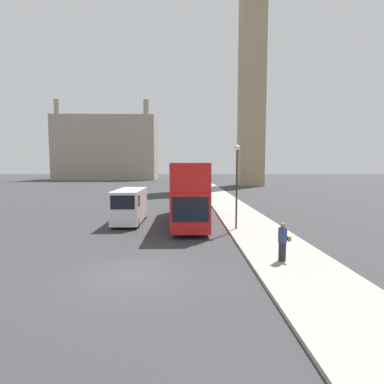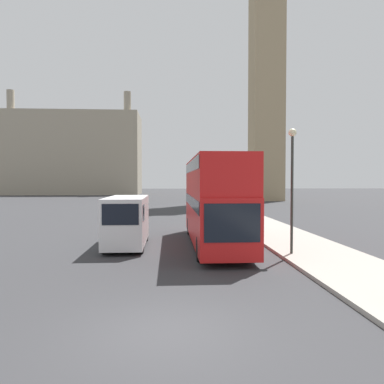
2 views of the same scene
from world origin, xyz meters
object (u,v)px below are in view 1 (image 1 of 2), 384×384
white_van (130,205)px  pedestrian (283,242)px  red_double_decker_bus (189,190)px  clock_tower (253,28)px  street_lamp (237,174)px

white_van → pedestrian: bearing=-48.8°
red_double_decker_bus → pedestrian: 10.95m
red_double_decker_bus → clock_tower: bearing=72.0°
clock_tower → street_lamp: (-11.13, -47.00, -30.11)m
white_van → street_lamp: (7.66, -2.91, 2.45)m
white_van → clock_tower: bearing=66.9°
clock_tower → pedestrian: (-10.24, -53.86, -32.93)m
clock_tower → street_lamp: clock_tower is taller
red_double_decker_bus → street_lamp: street_lamp is taller
clock_tower → street_lamp: size_ratio=11.84×
red_double_decker_bus → pedestrian: red_double_decker_bus is taller
red_double_decker_bus → white_van: 4.70m
white_van → street_lamp: size_ratio=0.96×
street_lamp → clock_tower: bearing=76.7°
clock_tower → white_van: clock_tower is taller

